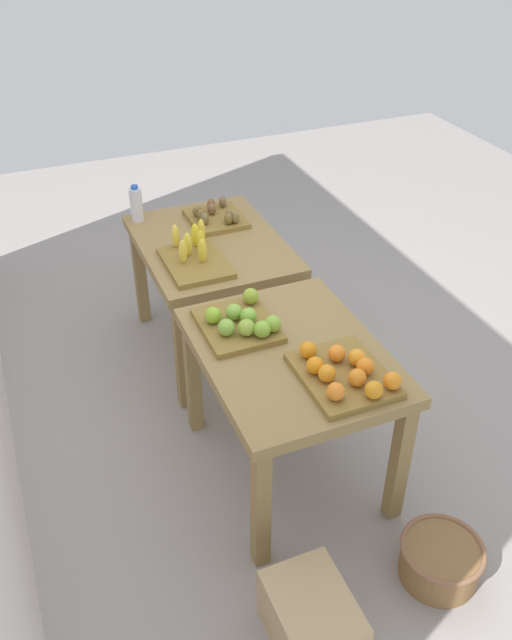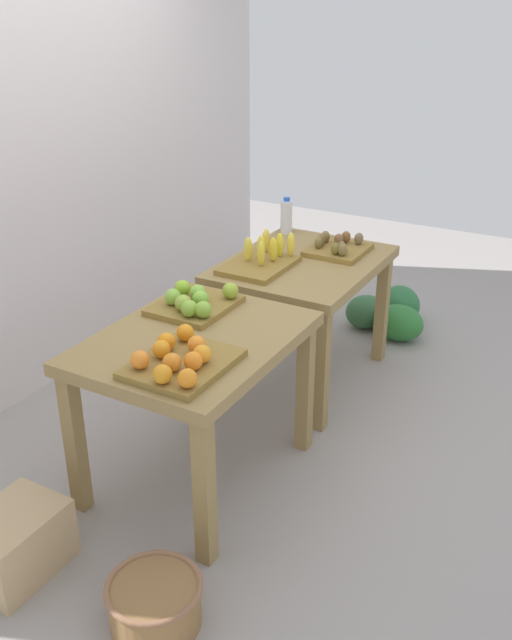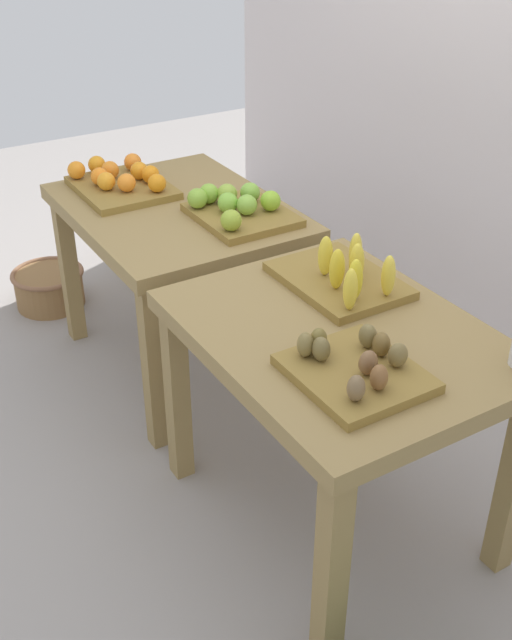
{
  "view_description": "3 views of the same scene",
  "coord_description": "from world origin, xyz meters",
  "px_view_note": "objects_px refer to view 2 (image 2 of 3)",
  "views": [
    {
      "loc": [
        -2.71,
        1.06,
        2.6
      ],
      "look_at": [
        -0.02,
        -0.05,
        0.56
      ],
      "focal_mm": 37.47,
      "sensor_mm": 36.0,
      "label": 1
    },
    {
      "loc": [
        -2.84,
        -1.59,
        2.12
      ],
      "look_at": [
        0.01,
        0.01,
        0.6
      ],
      "focal_mm": 38.83,
      "sensor_mm": 36.0,
      "label": 2
    },
    {
      "loc": [
        2.13,
        -1.24,
        1.98
      ],
      "look_at": [
        0.05,
        0.02,
        0.52
      ],
      "focal_mm": 43.51,
      "sensor_mm": 36.0,
      "label": 3
    }
  ],
  "objects_px": {
    "display_table_left": "(195,358)",
    "orange_bin": "(180,360)",
    "watermelon_pile": "(390,313)",
    "banana_crate": "(262,259)",
    "kiwi_bin": "(337,247)",
    "display_table_right": "(303,279)",
    "water_bottle": "(286,216)",
    "wicker_basket": "(155,602)",
    "cardboard_produce_box": "(15,543)",
    "apple_bin": "(195,302)"
  },
  "relations": [
    {
      "from": "display_table_left",
      "to": "banana_crate",
      "type": "distance_m",
      "value": 0.94
    },
    {
      "from": "kiwi_bin",
      "to": "cardboard_produce_box",
      "type": "distance_m",
      "value": 2.36
    },
    {
      "from": "water_bottle",
      "to": "wicker_basket",
      "type": "bearing_deg",
      "value": -164.1
    },
    {
      "from": "banana_crate",
      "to": "apple_bin",
      "type": "bearing_deg",
      "value": -179.47
    },
    {
      "from": "apple_bin",
      "to": "water_bottle",
      "type": "xyz_separation_m",
      "value": [
        1.3,
        0.17,
        0.06
      ]
    },
    {
      "from": "cardboard_produce_box",
      "to": "display_table_left",
      "type": "bearing_deg",
      "value": -18.78
    },
    {
      "from": "display_table_right",
      "to": "watermelon_pile",
      "type": "distance_m",
      "value": 1.08
    },
    {
      "from": "kiwi_bin",
      "to": "apple_bin",
      "type": "bearing_deg",
      "value": 166.37
    },
    {
      "from": "water_bottle",
      "to": "cardboard_produce_box",
      "type": "distance_m",
      "value": 2.52
    },
    {
      "from": "cardboard_produce_box",
      "to": "watermelon_pile",
      "type": "bearing_deg",
      "value": -10.86
    },
    {
      "from": "banana_crate",
      "to": "wicker_basket",
      "type": "height_order",
      "value": "banana_crate"
    },
    {
      "from": "display_table_right",
      "to": "kiwi_bin",
      "type": "bearing_deg",
      "value": -27.43
    },
    {
      "from": "display_table_right",
      "to": "orange_bin",
      "type": "height_order",
      "value": "orange_bin"
    },
    {
      "from": "kiwi_bin",
      "to": "display_table_left",
      "type": "bearing_deg",
      "value": 175.09
    },
    {
      "from": "display_table_right",
      "to": "orange_bin",
      "type": "xyz_separation_m",
      "value": [
        -1.4,
        -0.12,
        0.15
      ]
    },
    {
      "from": "display_table_left",
      "to": "water_bottle",
      "type": "bearing_deg",
      "value": 11.86
    },
    {
      "from": "apple_bin",
      "to": "watermelon_pile",
      "type": "bearing_deg",
      "value": -12.93
    },
    {
      "from": "banana_crate",
      "to": "kiwi_bin",
      "type": "distance_m",
      "value": 0.51
    },
    {
      "from": "orange_bin",
      "to": "water_bottle",
      "type": "height_order",
      "value": "water_bottle"
    },
    {
      "from": "display_table_left",
      "to": "cardboard_produce_box",
      "type": "height_order",
      "value": "display_table_left"
    },
    {
      "from": "wicker_basket",
      "to": "kiwi_bin",
      "type": "bearing_deg",
      "value": 6.18
    },
    {
      "from": "display_table_left",
      "to": "watermelon_pile",
      "type": "bearing_deg",
      "value": -7.27
    },
    {
      "from": "display_table_left",
      "to": "display_table_right",
      "type": "xyz_separation_m",
      "value": [
        1.12,
        0.0,
        0.0
      ]
    },
    {
      "from": "apple_bin",
      "to": "orange_bin",
      "type": "bearing_deg",
      "value": -152.14
    },
    {
      "from": "kiwi_bin",
      "to": "wicker_basket",
      "type": "xyz_separation_m",
      "value": [
        -2.17,
        -0.23,
        -0.69
      ]
    },
    {
      "from": "wicker_basket",
      "to": "cardboard_produce_box",
      "type": "height_order",
      "value": "cardboard_produce_box"
    },
    {
      "from": "orange_bin",
      "to": "apple_bin",
      "type": "bearing_deg",
      "value": 27.86
    },
    {
      "from": "banana_crate",
      "to": "cardboard_produce_box",
      "type": "distance_m",
      "value": 1.92
    },
    {
      "from": "water_bottle",
      "to": "cardboard_produce_box",
      "type": "xyz_separation_m",
      "value": [
        -2.42,
        -0.02,
        -0.73
      ]
    },
    {
      "from": "water_bottle",
      "to": "cardboard_produce_box",
      "type": "bearing_deg",
      "value": -179.47
    },
    {
      "from": "kiwi_bin",
      "to": "cardboard_produce_box",
      "type": "xyz_separation_m",
      "value": [
        -2.22,
        0.42,
        -0.65
      ]
    },
    {
      "from": "apple_bin",
      "to": "watermelon_pile",
      "type": "relative_size",
      "value": 0.64
    },
    {
      "from": "display_table_left",
      "to": "apple_bin",
      "type": "relative_size",
      "value": 2.6
    },
    {
      "from": "display_table_left",
      "to": "apple_bin",
      "type": "xyz_separation_m",
      "value": [
        0.24,
        0.15,
        0.15
      ]
    },
    {
      "from": "kiwi_bin",
      "to": "water_bottle",
      "type": "relative_size",
      "value": 1.57
    },
    {
      "from": "apple_bin",
      "to": "banana_crate",
      "type": "height_order",
      "value": "banana_crate"
    },
    {
      "from": "watermelon_pile",
      "to": "banana_crate",
      "type": "bearing_deg",
      "value": 159.4
    },
    {
      "from": "banana_crate",
      "to": "kiwi_bin",
      "type": "height_order",
      "value": "banana_crate"
    },
    {
      "from": "display_table_right",
      "to": "watermelon_pile",
      "type": "bearing_deg",
      "value": -15.89
    },
    {
      "from": "orange_bin",
      "to": "kiwi_bin",
      "type": "xyz_separation_m",
      "value": [
        1.62,
        0.0,
        -0.01
      ]
    },
    {
      "from": "display_table_left",
      "to": "watermelon_pile",
      "type": "relative_size",
      "value": 1.67
    },
    {
      "from": "display_table_left",
      "to": "orange_bin",
      "type": "distance_m",
      "value": 0.34
    },
    {
      "from": "display_table_right",
      "to": "apple_bin",
      "type": "xyz_separation_m",
      "value": [
        -0.88,
        0.15,
        0.15
      ]
    },
    {
      "from": "display_table_right",
      "to": "kiwi_bin",
      "type": "relative_size",
      "value": 2.89
    },
    {
      "from": "apple_bin",
      "to": "watermelon_pile",
      "type": "distance_m",
      "value": 1.96
    },
    {
      "from": "apple_bin",
      "to": "banana_crate",
      "type": "xyz_separation_m",
      "value": [
        0.68,
        0.01,
        0.0
      ]
    },
    {
      "from": "banana_crate",
      "to": "cardboard_produce_box",
      "type": "height_order",
      "value": "banana_crate"
    },
    {
      "from": "water_bottle",
      "to": "wicker_basket",
      "type": "height_order",
      "value": "water_bottle"
    },
    {
      "from": "orange_bin",
      "to": "banana_crate",
      "type": "height_order",
      "value": "banana_crate"
    },
    {
      "from": "display_table_left",
      "to": "orange_bin",
      "type": "bearing_deg",
      "value": -156.81
    }
  ]
}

